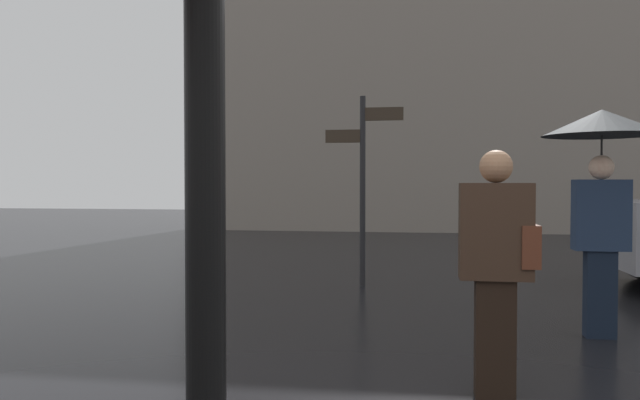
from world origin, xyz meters
name	(u,v)px	position (x,y,z in m)	size (l,w,h in m)	color
pedestrian_with_umbrella	(602,156)	(1.54, 3.64, 1.68)	(1.06, 1.06, 2.10)	black
pedestrian_with_bag	(498,258)	(0.41, 1.83, 0.93)	(0.51, 0.24, 1.64)	black
street_signpost	(363,170)	(-0.89, 6.17, 1.61)	(1.08, 0.08, 2.63)	black
building_block	(425,29)	(0.00, 16.93, 6.18)	(14.35, 2.35, 12.36)	gray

